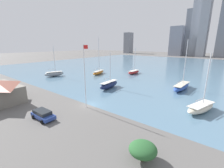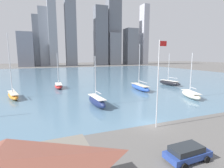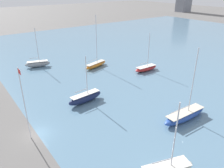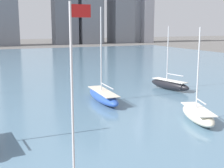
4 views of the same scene
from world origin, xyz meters
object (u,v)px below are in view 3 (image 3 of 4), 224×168
at_px(sailboat_gray, 38,64).
at_px(flag_pole, 24,103).
at_px(sailboat_orange, 96,64).
at_px(sailboat_navy, 85,98).
at_px(sailboat_blue, 185,115).
at_px(sailboat_red, 146,68).

bearing_deg(sailboat_gray, flag_pole, -3.70).
height_order(sailboat_orange, sailboat_gray, sailboat_orange).
bearing_deg(sailboat_orange, sailboat_navy, -53.83).
bearing_deg(sailboat_blue, sailboat_orange, 179.19).
xyz_separation_m(sailboat_navy, sailboat_red, (-5.80, 24.30, -0.26)).
height_order(flag_pole, sailboat_red, flag_pole).
distance_m(sailboat_navy, sailboat_gray, 28.43).
xyz_separation_m(flag_pole, sailboat_red, (-10.95, 37.97, -5.99)).
relative_size(flag_pole, sailboat_navy, 1.22).
bearing_deg(sailboat_red, flag_pole, -71.87).
distance_m(flag_pole, sailboat_blue, 28.79).
relative_size(sailboat_navy, sailboat_orange, 0.66).
bearing_deg(sailboat_blue, sailboat_navy, -142.84).
bearing_deg(flag_pole, sailboat_orange, 129.24).
bearing_deg(sailboat_navy, flag_pole, -73.80).
relative_size(flag_pole, sailboat_blue, 0.91).
distance_m(sailboat_navy, sailboat_orange, 22.29).
bearing_deg(sailboat_navy, sailboat_gray, 176.52).
bearing_deg(sailboat_orange, sailboat_blue, -18.66).
bearing_deg(sailboat_blue, sailboat_gray, -162.21).
bearing_deg(sailboat_red, sailboat_navy, -74.54).
relative_size(sailboat_red, sailboat_blue, 0.81).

